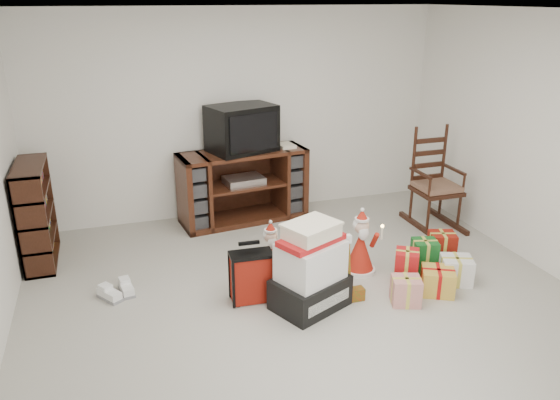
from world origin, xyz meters
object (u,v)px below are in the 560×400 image
(gift_pile, at_px, (311,272))
(crt_television, at_px, (242,128))
(teddy_bear, at_px, (310,272))
(rocking_chair, at_px, (433,191))
(bookshelf, at_px, (36,216))
(santa_figurine, at_px, (360,248))
(tv_stand, at_px, (243,186))
(gift_cluster, at_px, (429,268))
(red_suitcase, at_px, (252,277))
(mrs_claus_figurine, at_px, (271,256))
(sneaker_pair, at_px, (118,292))

(gift_pile, xyz_separation_m, crt_television, (-0.05, 2.16, 0.80))
(teddy_bear, bearing_deg, rocking_chair, 26.74)
(bookshelf, relative_size, santa_figurine, 1.56)
(tv_stand, distance_m, gift_cluster, 2.47)
(bookshelf, xyz_separation_m, red_suitcase, (1.87, -1.45, -0.26))
(santa_figurine, bearing_deg, red_suitcase, -170.21)
(bookshelf, bearing_deg, crt_television, 11.15)
(tv_stand, xyz_separation_m, teddy_bear, (0.19, -1.81, -0.29))
(red_suitcase, height_order, teddy_bear, red_suitcase)
(gift_pile, relative_size, crt_television, 0.91)
(bookshelf, height_order, gift_pile, bookshelf)
(tv_stand, xyz_separation_m, crt_television, (0.00, 0.01, 0.71))
(tv_stand, bearing_deg, rocking_chair, -28.32)
(bookshelf, bearing_deg, gift_cluster, -24.50)
(mrs_claus_figurine, bearing_deg, tv_stand, 85.72)
(red_suitcase, xyz_separation_m, crt_television, (0.41, 1.90, 0.90))
(rocking_chair, bearing_deg, santa_figurine, -148.22)
(gift_pile, xyz_separation_m, sneaker_pair, (-1.62, 0.71, -0.30))
(crt_television, bearing_deg, bookshelf, 173.90)
(teddy_bear, height_order, gift_cluster, teddy_bear)
(red_suitcase, xyz_separation_m, gift_cluster, (1.72, -0.18, -0.10))
(bookshelf, xyz_separation_m, mrs_claus_figurine, (2.17, -1.07, -0.28))
(bookshelf, xyz_separation_m, gift_cluster, (3.59, -1.64, -0.36))
(bookshelf, xyz_separation_m, rocking_chair, (4.40, -0.39, -0.08))
(tv_stand, relative_size, rocking_chair, 1.29)
(rocking_chair, bearing_deg, sneaker_pair, -171.02)
(tv_stand, relative_size, gift_pile, 2.01)
(bookshelf, xyz_separation_m, sneaker_pair, (0.71, -1.00, -0.46))
(mrs_claus_figurine, height_order, sneaker_pair, mrs_claus_figurine)
(red_suitcase, distance_m, mrs_claus_figurine, 0.48)
(teddy_bear, distance_m, crt_television, 2.08)
(gift_pile, height_order, gift_cluster, gift_pile)
(sneaker_pair, relative_size, crt_television, 0.42)
(gift_pile, bearing_deg, crt_television, 66.69)
(red_suitcase, distance_m, gift_cluster, 1.73)
(tv_stand, relative_size, teddy_bear, 4.65)
(santa_figurine, distance_m, mrs_claus_figurine, 0.89)
(rocking_chair, height_order, crt_television, crt_television)
(tv_stand, distance_m, sneaker_pair, 2.16)
(tv_stand, distance_m, teddy_bear, 1.84)
(mrs_claus_figurine, relative_size, sneaker_pair, 1.63)
(mrs_claus_figurine, relative_size, crt_television, 0.68)
(red_suitcase, bearing_deg, crt_television, 80.76)
(rocking_chair, xyz_separation_m, gift_cluster, (-0.81, -1.24, -0.28))
(teddy_bear, relative_size, mrs_claus_figurine, 0.58)
(sneaker_pair, height_order, crt_television, crt_television)
(bookshelf, distance_m, teddy_bear, 2.84)
(red_suitcase, relative_size, santa_figurine, 0.83)
(rocking_chair, bearing_deg, gift_cluster, -123.55)
(santa_figurine, bearing_deg, sneaker_pair, 173.86)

